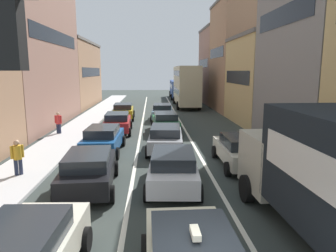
{
  "coord_description": "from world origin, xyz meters",
  "views": [
    {
      "loc": [
        -0.87,
        -4.42,
        4.53
      ],
      "look_at": [
        0.0,
        12.0,
        1.6
      ],
      "focal_mm": 33.29,
      "sensor_mm": 36.0,
      "label": 1
    }
  ],
  "objects_px": {
    "sedan_left_lane_fifth": "(123,111)",
    "removalist_box_truck": "(335,175)",
    "hatchback_centre_lane_third": "(166,138)",
    "sedan_left_lane_third": "(103,139)",
    "coupe_centre_lane_fourth": "(165,122)",
    "bus_far_queue_secondary": "(179,88)",
    "wagon_left_lane_second": "(89,169)",
    "sedan_left_lane_fourth": "(117,122)",
    "sedan_centre_lane_second": "(173,168)",
    "pedestrian_near_kerb": "(18,156)",
    "sedan_right_lane_behind_truck": "(240,150)",
    "bus_mid_queue_primary": "(186,84)",
    "sedan_centre_lane_fifth": "(163,111)",
    "pedestrian_mid_sidewalk": "(58,122)"
  },
  "relations": [
    {
      "from": "sedan_left_lane_fifth",
      "to": "removalist_box_truck",
      "type": "bearing_deg",
      "value": -163.71
    },
    {
      "from": "sedan_left_lane_fifth",
      "to": "pedestrian_near_kerb",
      "type": "relative_size",
      "value": 2.62
    },
    {
      "from": "hatchback_centre_lane_third",
      "to": "sedan_left_lane_third",
      "type": "relative_size",
      "value": 1.01
    },
    {
      "from": "removalist_box_truck",
      "to": "sedan_left_lane_third",
      "type": "height_order",
      "value": "removalist_box_truck"
    },
    {
      "from": "sedan_left_lane_fourth",
      "to": "bus_far_queue_secondary",
      "type": "xyz_separation_m",
      "value": [
        6.99,
        28.51,
        0.96
      ]
    },
    {
      "from": "hatchback_centre_lane_third",
      "to": "pedestrian_near_kerb",
      "type": "bearing_deg",
      "value": 125.98
    },
    {
      "from": "wagon_left_lane_second",
      "to": "sedan_left_lane_fifth",
      "type": "xyz_separation_m",
      "value": [
        -0.25,
        17.66,
        0.0
      ]
    },
    {
      "from": "sedan_centre_lane_second",
      "to": "sedan_left_lane_fourth",
      "type": "xyz_separation_m",
      "value": [
        -3.34,
        11.11,
        0.0
      ]
    },
    {
      "from": "removalist_box_truck",
      "to": "bus_far_queue_secondary",
      "type": "xyz_separation_m",
      "value": [
        -0.11,
        44.05,
        -0.21
      ]
    },
    {
      "from": "wagon_left_lane_second",
      "to": "hatchback_centre_lane_third",
      "type": "distance_m",
      "value": 6.4
    },
    {
      "from": "wagon_left_lane_second",
      "to": "sedan_left_lane_fifth",
      "type": "relative_size",
      "value": 1.01
    },
    {
      "from": "sedan_centre_lane_second",
      "to": "sedan_left_lane_fourth",
      "type": "distance_m",
      "value": 11.6
    },
    {
      "from": "sedan_right_lane_behind_truck",
      "to": "sedan_left_lane_third",
      "type": "bearing_deg",
      "value": 67.9
    },
    {
      "from": "sedan_left_lane_fourth",
      "to": "sedan_right_lane_behind_truck",
      "type": "xyz_separation_m",
      "value": [
        6.73,
        -8.52,
        0.0
      ]
    },
    {
      "from": "hatchback_centre_lane_third",
      "to": "sedan_left_lane_fourth",
      "type": "distance_m",
      "value": 6.5
    },
    {
      "from": "sedan_left_lane_fifth",
      "to": "pedestrian_mid_sidewalk",
      "type": "xyz_separation_m",
      "value": [
        -3.92,
        -7.22,
        0.15
      ]
    },
    {
      "from": "removalist_box_truck",
      "to": "sedan_left_lane_fourth",
      "type": "xyz_separation_m",
      "value": [
        -7.09,
        15.54,
        -1.18
      ]
    },
    {
      "from": "pedestrian_mid_sidewalk",
      "to": "bus_far_queue_secondary",
      "type": "bearing_deg",
      "value": -6.14
    },
    {
      "from": "pedestrian_near_kerb",
      "to": "pedestrian_mid_sidewalk",
      "type": "height_order",
      "value": "same"
    },
    {
      "from": "bus_mid_queue_primary",
      "to": "pedestrian_near_kerb",
      "type": "height_order",
      "value": "bus_mid_queue_primary"
    },
    {
      "from": "hatchback_centre_lane_third",
      "to": "sedan_left_lane_fifth",
      "type": "height_order",
      "value": "same"
    },
    {
      "from": "coupe_centre_lane_fourth",
      "to": "sedan_left_lane_fifth",
      "type": "distance_m",
      "value": 7.45
    },
    {
      "from": "sedan_left_lane_third",
      "to": "bus_far_queue_secondary",
      "type": "bearing_deg",
      "value": -10.32
    },
    {
      "from": "wagon_left_lane_second",
      "to": "bus_mid_queue_primary",
      "type": "distance_m",
      "value": 28.49
    },
    {
      "from": "sedan_centre_lane_fifth",
      "to": "bus_mid_queue_primary",
      "type": "relative_size",
      "value": 0.42
    },
    {
      "from": "sedan_centre_lane_second",
      "to": "wagon_left_lane_second",
      "type": "height_order",
      "value": "same"
    },
    {
      "from": "sedan_right_lane_behind_truck",
      "to": "pedestrian_mid_sidewalk",
      "type": "distance_m",
      "value": 13.34
    },
    {
      "from": "sedan_left_lane_fourth",
      "to": "sedan_left_lane_fifth",
      "type": "distance_m",
      "value": 6.53
    },
    {
      "from": "sedan_right_lane_behind_truck",
      "to": "pedestrian_near_kerb",
      "type": "height_order",
      "value": "pedestrian_near_kerb"
    },
    {
      "from": "coupe_centre_lane_fourth",
      "to": "sedan_centre_lane_second",
      "type": "bearing_deg",
      "value": 176.89
    },
    {
      "from": "removalist_box_truck",
      "to": "sedan_left_lane_fourth",
      "type": "distance_m",
      "value": 17.12
    },
    {
      "from": "sedan_left_lane_third",
      "to": "sedan_left_lane_fourth",
      "type": "bearing_deg",
      "value": -0.27
    },
    {
      "from": "coupe_centre_lane_fourth",
      "to": "pedestrian_mid_sidewalk",
      "type": "distance_m",
      "value": 7.65
    },
    {
      "from": "removalist_box_truck",
      "to": "coupe_centre_lane_fourth",
      "type": "bearing_deg",
      "value": 11.29
    },
    {
      "from": "removalist_box_truck",
      "to": "sedan_left_lane_fifth",
      "type": "bearing_deg",
      "value": 16.65
    },
    {
      "from": "sedan_right_lane_behind_truck",
      "to": "bus_far_queue_secondary",
      "type": "xyz_separation_m",
      "value": [
        0.26,
        37.03,
        0.96
      ]
    },
    {
      "from": "removalist_box_truck",
      "to": "hatchback_centre_lane_third",
      "type": "height_order",
      "value": "removalist_box_truck"
    },
    {
      "from": "coupe_centre_lane_fourth",
      "to": "sedan_left_lane_fourth",
      "type": "distance_m",
      "value": 3.54
    },
    {
      "from": "sedan_left_lane_third",
      "to": "bus_far_queue_secondary",
      "type": "relative_size",
      "value": 0.41
    },
    {
      "from": "sedan_centre_lane_second",
      "to": "bus_far_queue_secondary",
      "type": "distance_m",
      "value": 39.8
    },
    {
      "from": "wagon_left_lane_second",
      "to": "sedan_left_lane_fourth",
      "type": "height_order",
      "value": "same"
    },
    {
      "from": "sedan_left_lane_fifth",
      "to": "bus_mid_queue_primary",
      "type": "height_order",
      "value": "bus_mid_queue_primary"
    },
    {
      "from": "sedan_right_lane_behind_truck",
      "to": "pedestrian_mid_sidewalk",
      "type": "xyz_separation_m",
      "value": [
        -10.8,
        7.83,
        0.15
      ]
    },
    {
      "from": "sedan_centre_lane_second",
      "to": "pedestrian_near_kerb",
      "type": "bearing_deg",
      "value": 81.16
    },
    {
      "from": "bus_mid_queue_primary",
      "to": "sedan_left_lane_fifth",
      "type": "bearing_deg",
      "value": 145.21
    },
    {
      "from": "bus_mid_queue_primary",
      "to": "sedan_centre_lane_second",
      "type": "bearing_deg",
      "value": 173.18
    },
    {
      "from": "hatchback_centre_lane_third",
      "to": "sedan_centre_lane_fifth",
      "type": "xyz_separation_m",
      "value": [
        0.23,
        11.55,
        0.0
      ]
    },
    {
      "from": "pedestrian_near_kerb",
      "to": "coupe_centre_lane_fourth",
      "type": "bearing_deg",
      "value": 110.43
    },
    {
      "from": "bus_far_queue_secondary",
      "to": "sedan_centre_lane_fifth",
      "type": "bearing_deg",
      "value": 172.61
    },
    {
      "from": "removalist_box_truck",
      "to": "sedan_centre_lane_second",
      "type": "relative_size",
      "value": 1.76
    }
  ]
}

